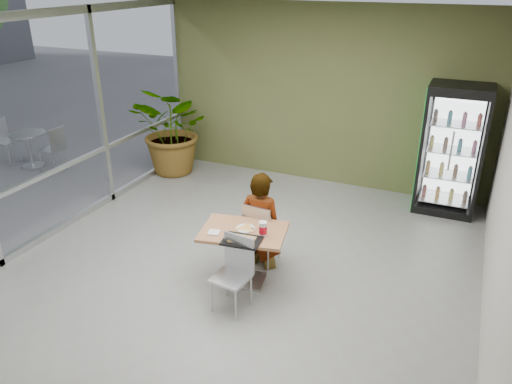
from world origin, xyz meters
TOP-DOWN VIEW (x-y plane):
  - ground at (0.00, 0.00)m, footprint 7.00×7.00m
  - room_envelope at (0.00, 0.00)m, footprint 6.00×7.00m
  - storefront_frame at (-3.00, 0.00)m, footprint 0.10×7.00m
  - dining_table at (0.19, -0.17)m, footprint 1.15×0.91m
  - chair_far at (0.20, 0.29)m, footprint 0.42×0.43m
  - chair_near at (0.30, -0.63)m, footprint 0.44×0.44m
  - seated_woman at (0.21, 0.33)m, footprint 0.62×0.42m
  - pizza_plate at (0.19, -0.13)m, footprint 0.32×0.24m
  - soda_cup at (0.46, -0.19)m, footprint 0.10×0.10m
  - napkin_stack at (-0.11, -0.38)m, footprint 0.16×0.16m
  - cafeteria_tray at (0.29, -0.43)m, footprint 0.48×0.37m
  - beverage_fridge at (2.31, 3.12)m, footprint 0.96×0.74m
  - potted_plant at (-2.63, 2.72)m, footprint 1.83×1.67m

SIDE VIEW (x-z plane):
  - ground at x=0.00m, z-range 0.00..0.00m
  - seated_woman at x=0.21m, z-range -0.30..1.33m
  - chair_near at x=0.30m, z-range 0.08..0.97m
  - chair_far at x=0.20m, z-range 0.08..0.98m
  - dining_table at x=0.19m, z-range 0.16..0.91m
  - napkin_stack at x=-0.11m, z-range 0.75..0.77m
  - cafeteria_tray at x=0.29m, z-range 0.75..0.78m
  - pizza_plate at x=0.19m, z-range 0.75..0.78m
  - soda_cup at x=0.46m, z-range 0.75..0.93m
  - potted_plant at x=-2.63m, z-range 0.00..1.73m
  - beverage_fridge at x=2.31m, z-range 0.00..2.09m
  - room_envelope at x=0.00m, z-range 0.00..3.20m
  - storefront_frame at x=-3.00m, z-range 0.00..3.20m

